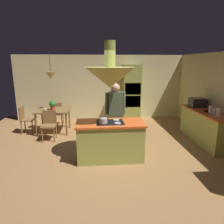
# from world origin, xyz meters

# --- Properties ---
(ground) EXTENTS (8.16, 8.16, 0.00)m
(ground) POSITION_xyz_m (0.00, 0.00, 0.00)
(ground) COLOR #9E7042
(wall_back) EXTENTS (6.80, 0.10, 2.55)m
(wall_back) POSITION_xyz_m (0.00, 3.45, 1.27)
(wall_back) COLOR beige
(wall_back) RESTS_ON ground
(kitchen_island) EXTENTS (1.58, 0.78, 0.92)m
(kitchen_island) POSITION_xyz_m (0.00, -0.20, 0.46)
(kitchen_island) COLOR #A0A84C
(kitchen_island) RESTS_ON ground
(counter_run_right) EXTENTS (0.73, 2.05, 0.90)m
(counter_run_right) POSITION_xyz_m (2.84, 0.60, 0.46)
(counter_run_right) COLOR #A0A84C
(counter_run_right) RESTS_ON ground
(oven_tower) EXTENTS (0.66, 0.62, 2.18)m
(oven_tower) POSITION_xyz_m (1.10, 3.04, 1.09)
(oven_tower) COLOR #A0A84C
(oven_tower) RESTS_ON ground
(dining_table) EXTENTS (1.05, 0.93, 0.76)m
(dining_table) POSITION_xyz_m (-1.70, 1.90, 0.66)
(dining_table) COLOR olive
(dining_table) RESTS_ON ground
(person_at_island) EXTENTS (0.53, 0.23, 1.74)m
(person_at_island) POSITION_xyz_m (0.20, 0.46, 1.00)
(person_at_island) COLOR tan
(person_at_island) RESTS_ON ground
(range_hood) EXTENTS (1.10, 1.10, 1.00)m
(range_hood) POSITION_xyz_m (0.00, -0.20, 1.96)
(range_hood) COLOR #A0A84C
(pendant_light_over_table) EXTENTS (0.32, 0.32, 0.82)m
(pendant_light_over_table) POSITION_xyz_m (-1.70, 1.90, 1.86)
(pendant_light_over_table) COLOR #E0B266
(chair_facing_island) EXTENTS (0.40, 0.40, 0.87)m
(chair_facing_island) POSITION_xyz_m (-1.70, 1.21, 0.50)
(chair_facing_island) COLOR olive
(chair_facing_island) RESTS_ON ground
(chair_by_back_wall) EXTENTS (0.40, 0.40, 0.87)m
(chair_by_back_wall) POSITION_xyz_m (-1.70, 2.59, 0.50)
(chair_by_back_wall) COLOR olive
(chair_by_back_wall) RESTS_ON ground
(chair_at_corner) EXTENTS (0.40, 0.40, 0.87)m
(chair_at_corner) POSITION_xyz_m (-2.60, 1.90, 0.50)
(chair_at_corner) COLOR olive
(chair_at_corner) RESTS_ON ground
(potted_plant_on_table) EXTENTS (0.20, 0.20, 0.30)m
(potted_plant_on_table) POSITION_xyz_m (-1.69, 1.84, 0.93)
(potted_plant_on_table) COLOR #99382D
(potted_plant_on_table) RESTS_ON dining_table
(cup_on_table) EXTENTS (0.07, 0.07, 0.09)m
(cup_on_table) POSITION_xyz_m (-1.90, 1.67, 0.81)
(cup_on_table) COLOR white
(cup_on_table) RESTS_ON dining_table
(canister_flour) EXTENTS (0.13, 0.13, 0.21)m
(canister_flour) POSITION_xyz_m (2.84, 0.10, 1.01)
(canister_flour) COLOR silver
(canister_flour) RESTS_ON counter_run_right
(canister_sugar) EXTENTS (0.10, 0.10, 0.16)m
(canister_sugar) POSITION_xyz_m (2.84, 0.28, 0.98)
(canister_sugar) COLOR silver
(canister_sugar) RESTS_ON counter_run_right
(canister_tea) EXTENTS (0.13, 0.13, 0.19)m
(canister_tea) POSITION_xyz_m (2.84, 0.46, 1.00)
(canister_tea) COLOR silver
(canister_tea) RESTS_ON counter_run_right
(microwave_on_counter) EXTENTS (0.46, 0.36, 0.28)m
(microwave_on_counter) POSITION_xyz_m (2.84, 1.20, 1.04)
(microwave_on_counter) COLOR #232326
(microwave_on_counter) RESTS_ON counter_run_right
(cooking_pot_on_cooktop) EXTENTS (0.18, 0.18, 0.12)m
(cooking_pot_on_cooktop) POSITION_xyz_m (-0.16, -0.33, 0.98)
(cooking_pot_on_cooktop) COLOR #B2B2B7
(cooking_pot_on_cooktop) RESTS_ON kitchen_island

